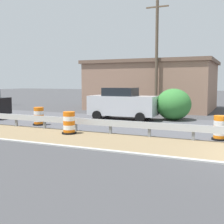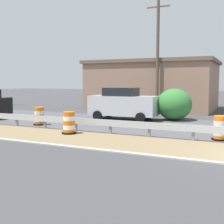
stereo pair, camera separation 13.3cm
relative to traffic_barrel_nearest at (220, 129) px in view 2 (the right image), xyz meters
name	(u,v)px [view 2 (the right image)]	position (x,y,z in m)	size (l,w,h in m)	color
traffic_barrel_nearest	(220,129)	(0.00, 0.00, 0.00)	(0.69, 0.69, 1.09)	orange
traffic_barrel_close	(69,124)	(-1.47, 6.98, 0.01)	(0.73, 0.73, 1.11)	orange
traffic_barrel_mid	(39,117)	(0.32, 10.27, -0.01)	(0.73, 0.73, 1.07)	orange
car_trailing_near_lane	(123,104)	(4.82, 6.69, 0.60)	(2.28, 4.68, 2.19)	silver
roadside_shop_near	(154,85)	(13.48, 7.17, 1.77)	(8.20, 11.48, 4.51)	#93705B
utility_pole_near	(158,56)	(9.20, 5.59, 4.12)	(0.24, 1.80, 8.91)	brown
bush_roadside	(174,104)	(6.00, 3.44, 0.57)	(2.36, 2.36, 2.13)	#337533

